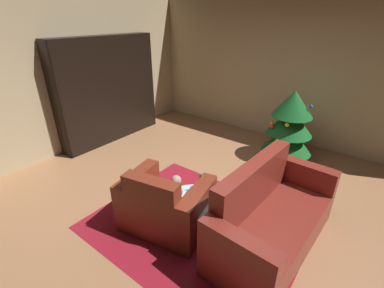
{
  "coord_description": "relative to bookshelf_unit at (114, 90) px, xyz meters",
  "views": [
    {
      "loc": [
        1.57,
        -2.56,
        2.36
      ],
      "look_at": [
        -0.23,
        -0.19,
        0.92
      ],
      "focal_mm": 25.02,
      "sensor_mm": 36.0,
      "label": 1
    }
  ],
  "objects": [
    {
      "name": "book_stack_on_table",
      "position": [
        2.95,
        -1.27,
        -0.55
      ],
      "size": [
        0.23,
        0.16,
        0.07
      ],
      "color": "gray",
      "rests_on": "coffee_table"
    },
    {
      "name": "couch_red",
      "position": [
        3.75,
        -0.91,
        -0.67
      ],
      "size": [
        0.87,
        1.79,
        0.95
      ],
      "color": "maroon",
      "rests_on": "ground"
    },
    {
      "name": "coffee_table",
      "position": [
        2.93,
        -1.24,
        -0.63
      ],
      "size": [
        0.65,
        0.65,
        0.4
      ],
      "color": "black",
      "rests_on": "ground"
    },
    {
      "name": "armchair_red",
      "position": [
        2.65,
        -1.42,
        -0.7
      ],
      "size": [
        1.13,
        0.93,
        0.83
      ],
      "color": "maroon",
      "rests_on": "ground"
    },
    {
      "name": "wall_back",
      "position": [
        2.88,
        2.03,
        0.39
      ],
      "size": [
        6.31,
        0.06,
        2.77
      ],
      "primitive_type": "cube",
      "color": "tan",
      "rests_on": "ground"
    },
    {
      "name": "wall_left",
      "position": [
        -0.24,
        -0.71,
        0.39
      ],
      "size": [
        0.06,
        5.54,
        2.77
      ],
      "primitive_type": "cube",
      "color": "tan",
      "rests_on": "ground"
    },
    {
      "name": "bookshelf_unit",
      "position": [
        0.0,
        0.0,
        0.0
      ],
      "size": [
        0.33,
        2.17,
        2.03
      ],
      "color": "black",
      "rests_on": "ground"
    },
    {
      "name": "bottle_on_table",
      "position": [
        2.91,
        -1.07,
        -0.49
      ],
      "size": [
        0.06,
        0.06,
        0.26
      ],
      "color": "#21532F",
      "rests_on": "coffee_table"
    },
    {
      "name": "ground_plane",
      "position": [
        2.88,
        -0.71,
        -0.99
      ],
      "size": [
        7.43,
        7.43,
        0.0
      ],
      "primitive_type": "plane",
      "color": "#9B6946"
    },
    {
      "name": "decorated_tree",
      "position": [
        3.2,
        1.19,
        -0.35
      ],
      "size": [
        0.86,
        0.86,
        1.25
      ],
      "color": "brown",
      "rests_on": "ground"
    },
    {
      "name": "area_rug",
      "position": [
        2.95,
        -1.19,
        -0.99
      ],
      "size": [
        2.46,
        1.99,
        0.01
      ],
      "primitive_type": "cube",
      "color": "maroon",
      "rests_on": "ground"
    }
  ]
}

